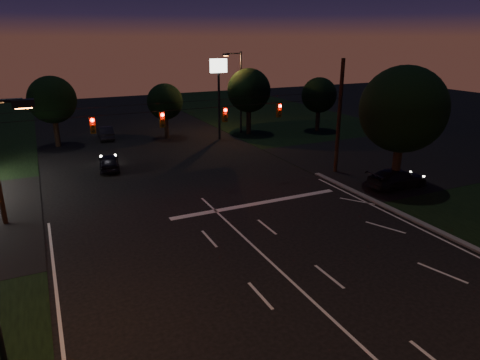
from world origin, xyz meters
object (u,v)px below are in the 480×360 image
utility_pole_right (335,172)px  car_oncoming_b (105,133)px  car_oncoming_a (109,162)px  car_cross (397,178)px  tree_right_near (402,110)px

utility_pole_right → car_oncoming_b: size_ratio=2.15×
car_oncoming_a → car_cross: 22.79m
utility_pole_right → tree_right_near: 7.61m
car_oncoming_b → car_cross: (16.87, -25.40, 0.01)m
tree_right_near → car_cross: size_ratio=1.81×
car_oncoming_a → car_cross: car_cross is taller
car_oncoming_b → car_oncoming_a: bearing=85.0°
tree_right_near → car_cross: (0.21, -0.17, -4.98)m
utility_pole_right → car_oncoming_b: (-15.13, 20.40, 0.69)m
car_oncoming_b → car_cross: bearing=125.8°
tree_right_near → car_cross: bearing=-37.8°
utility_pole_right → car_oncoming_a: bearing=153.0°
tree_right_near → car_oncoming_b: tree_right_near is taller
utility_pole_right → tree_right_near: (1.53, -4.83, 5.68)m
utility_pole_right → car_cross: utility_pole_right is taller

